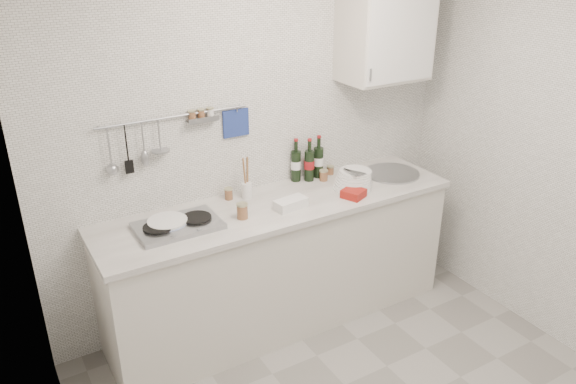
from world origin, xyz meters
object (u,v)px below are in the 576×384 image
object	(u,v)px
plate_stack_sink	(354,180)
wall_cabinet	(386,28)
plate_stack_hob	(167,224)
utensil_crock	(247,188)
wine_bottles	(308,159)

from	to	relation	value
plate_stack_sink	wall_cabinet	bearing A→B (deg)	26.52
plate_stack_hob	utensil_crock	bearing A→B (deg)	12.91
wine_bottles	utensil_crock	xyz separation A→B (m)	(-0.52, -0.06, -0.09)
wall_cabinet	plate_stack_hob	xyz separation A→B (m)	(-1.66, -0.08, -1.01)
utensil_crock	wine_bottles	bearing A→B (deg)	6.66
plate_stack_hob	plate_stack_sink	size ratio (longest dim) A/B	0.90
plate_stack_hob	utensil_crock	size ratio (longest dim) A/B	0.90
wine_bottles	plate_stack_sink	bearing A→B (deg)	-56.13
wall_cabinet	utensil_crock	size ratio (longest dim) A/B	2.39
wall_cabinet	utensil_crock	xyz separation A→B (m)	(-1.05, 0.06, -0.96)
plate_stack_hob	plate_stack_sink	xyz separation A→B (m)	(1.32, -0.09, 0.03)
wall_cabinet	wine_bottles	bearing A→B (deg)	167.56
plate_stack_sink	utensil_crock	distance (m)	0.75
wine_bottles	plate_stack_hob	bearing A→B (deg)	-169.94
utensil_crock	plate_stack_sink	bearing A→B (deg)	-17.64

